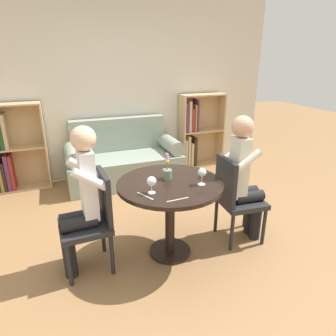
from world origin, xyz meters
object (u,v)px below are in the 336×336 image
wine_glass_left (151,182)px  flower_vase (167,171)px  chair_left (93,218)px  chair_right (235,196)px  person_left (80,199)px  wine_glass_right (202,173)px  bookshelf_left (10,150)px  person_right (245,177)px  couch (124,161)px  bookshelf_right (195,132)px

wine_glass_left → flower_vase: (0.23, 0.24, -0.02)m
chair_left → chair_right: (1.39, -0.08, 0.00)m
person_left → wine_glass_right: bearing=76.0°
bookshelf_left → chair_right: bookshelf_left is taller
bookshelf_left → person_right: person_right is taller
wine_glass_right → flower_vase: bearing=136.1°
couch → person_right: (0.78, -1.96, 0.38)m
flower_vase → person_left: bearing=-177.8°
bookshelf_left → bookshelf_right: size_ratio=1.00×
chair_left → bookshelf_right: bearing=133.6°
bookshelf_left → person_left: 2.27m
person_right → bookshelf_right: bearing=-9.5°
bookshelf_right → person_left: 3.01m
bookshelf_left → chair_left: bookshelf_left is taller
flower_vase → chair_left: bearing=-178.2°
couch → bookshelf_right: 1.38m
bookshelf_left → person_right: size_ratio=0.93×
chair_left → person_right: size_ratio=0.69×
bookshelf_left → wine_glass_left: size_ratio=8.39×
flower_vase → bookshelf_right: bearing=58.0°
bookshelf_left → flower_vase: 2.62m
couch → chair_left: bearing=-110.4°
couch → bookshelf_left: (-1.53, 0.26, 0.28)m
chair_left → chair_right: same height
person_right → wine_glass_right: size_ratio=8.58×
chair_left → wine_glass_left: (0.47, -0.22, 0.35)m
person_right → wine_glass_left: (-1.00, -0.13, 0.15)m
bookshelf_left → chair_left: 2.29m
couch → bookshelf_right: bearing=11.4°
chair_left → chair_right: bearing=83.8°
wine_glass_right → flower_vase: 0.33m
couch → flower_vase: flower_vase is taller
bookshelf_left → couch: bearing=-9.8°
person_left → flower_vase: bearing=89.2°
person_left → wine_glass_left: (0.56, -0.21, 0.15)m
chair_right → flower_vase: bearing=85.9°
chair_left → wine_glass_right: size_ratio=5.92×
chair_right → person_right: 0.22m
chair_left → person_left: 0.22m
person_right → couch: bearing=26.0°
chair_right → wine_glass_left: size_ratio=6.19×
person_left → chair_right: bearing=84.2°
bookshelf_right → wine_glass_right: (-1.08, -2.34, 0.27)m
wine_glass_right → bookshelf_right: bearing=65.2°
person_right → flower_vase: bearing=86.0°
chair_right → person_right: bearing=-93.0°
chair_left → person_left: bearing=-87.9°
chair_left → person_left: size_ratio=0.69×
chair_right → person_right: person_right is taller
chair_right → flower_vase: 0.77m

